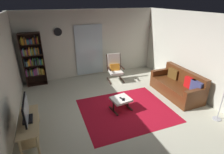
% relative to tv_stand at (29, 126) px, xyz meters
% --- Properties ---
extents(ground_plane, '(7.02, 7.02, 0.00)m').
position_rel_tv_stand_xyz_m(ground_plane, '(2.30, 0.28, -0.32)').
color(ground_plane, beige).
extents(wall_back, '(5.60, 0.06, 2.60)m').
position_rel_tv_stand_xyz_m(wall_back, '(2.30, 3.18, 0.98)').
color(wall_back, beige).
rests_on(wall_back, ground).
extents(wall_left, '(0.06, 6.00, 2.60)m').
position_rel_tv_stand_xyz_m(wall_left, '(-0.40, 0.28, 0.98)').
color(wall_left, beige).
rests_on(wall_left, ground).
extents(wall_right, '(0.06, 6.00, 2.60)m').
position_rel_tv_stand_xyz_m(wall_right, '(5.00, 0.28, 0.98)').
color(wall_right, beige).
rests_on(wall_right, ground).
extents(glass_door_panel, '(1.10, 0.01, 2.00)m').
position_rel_tv_stand_xyz_m(glass_door_panel, '(2.23, 3.11, 0.73)').
color(glass_door_panel, silver).
extents(area_rug, '(2.50, 2.14, 0.01)m').
position_rel_tv_stand_xyz_m(area_rug, '(2.51, 0.19, -0.31)').
color(area_rug, '#A90F22').
rests_on(area_rug, ground).
extents(tv_stand, '(0.41, 1.25, 0.48)m').
position_rel_tv_stand_xyz_m(tv_stand, '(0.00, 0.00, 0.00)').
color(tv_stand, tan).
rests_on(tv_stand, ground).
extents(television, '(0.20, 0.81, 0.52)m').
position_rel_tv_stand_xyz_m(television, '(0.00, -0.01, 0.41)').
color(television, black).
rests_on(television, tv_stand).
extents(bookshelf_near_tv, '(0.70, 0.30, 1.91)m').
position_rel_tv_stand_xyz_m(bookshelf_near_tv, '(0.14, 2.94, 0.70)').
color(bookshelf_near_tv, black).
rests_on(bookshelf_near_tv, ground).
extents(leather_sofa, '(0.81, 1.80, 0.84)m').
position_rel_tv_stand_xyz_m(leather_sofa, '(4.49, 0.41, -0.01)').
color(leather_sofa, '#522912').
rests_on(leather_sofa, ground).
extents(lounge_armchair, '(0.62, 0.70, 1.02)m').
position_rel_tv_stand_xyz_m(lounge_armchair, '(3.00, 2.28, 0.22)').
color(lounge_armchair, black).
rests_on(lounge_armchair, ground).
extents(ottoman, '(0.58, 0.55, 0.36)m').
position_rel_tv_stand_xyz_m(ottoman, '(2.38, 0.29, -0.02)').
color(ottoman, white).
rests_on(ottoman, ground).
extents(tv_remote, '(0.07, 0.15, 0.02)m').
position_rel_tv_stand_xyz_m(tv_remote, '(2.39, 0.26, 0.05)').
color(tv_remote, black).
rests_on(tv_remote, ottoman).
extents(cell_phone, '(0.13, 0.16, 0.01)m').
position_rel_tv_stand_xyz_m(cell_phone, '(2.43, 0.20, 0.05)').
color(cell_phone, black).
rests_on(cell_phone, ottoman).
extents(wall_clock, '(0.29, 0.03, 0.29)m').
position_rel_tv_stand_xyz_m(wall_clock, '(1.11, 3.10, 1.53)').
color(wall_clock, silver).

